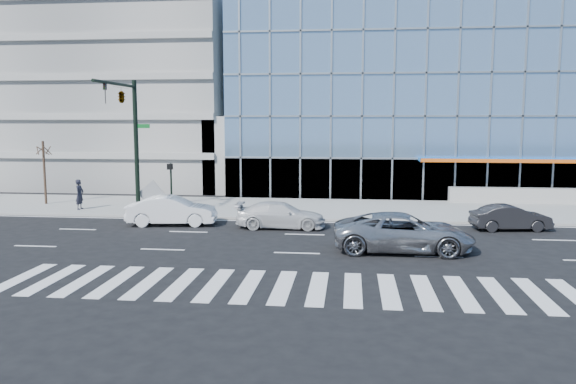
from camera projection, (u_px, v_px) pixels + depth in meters
name	position (u px, v px, depth m)	size (l,w,h in m)	color
ground	(305.00, 235.00, 28.19)	(160.00, 160.00, 0.00)	black
sidewalk	(315.00, 208.00, 36.06)	(120.00, 8.00, 0.15)	gray
theatre_building	(481.00, 101.00, 51.31)	(42.00, 26.00, 15.00)	#749AC1
parking_garage	(123.00, 76.00, 54.76)	(24.00, 24.00, 20.00)	gray
ramp_block	(250.00, 153.00, 46.21)	(6.00, 8.00, 6.00)	gray
tower_backdrop	(166.00, 14.00, 97.47)	(14.00, 14.00, 48.00)	gray
traffic_signal	(126.00, 112.00, 33.13)	(1.14, 5.74, 8.00)	black
ped_signal_post	(171.00, 180.00, 33.73)	(0.30, 0.33, 3.00)	black
street_tree_near	(43.00, 150.00, 37.10)	(1.10, 1.10, 4.23)	#332319
silver_suv	(403.00, 232.00, 24.50)	(2.79, 6.04, 1.68)	#A5A5A9
white_suv	(281.00, 215.00, 29.86)	(1.93, 4.75, 1.38)	silver
white_sedan	(172.00, 211.00, 30.69)	(1.68, 4.82, 1.59)	white
dark_sedan	(510.00, 218.00, 29.24)	(1.40, 4.01, 1.32)	black
pedestrian	(80.00, 194.00, 35.13)	(0.69, 0.45, 1.88)	black
tilted_panel	(152.00, 195.00, 35.28)	(1.30, 0.06, 1.30)	#9C9C9C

